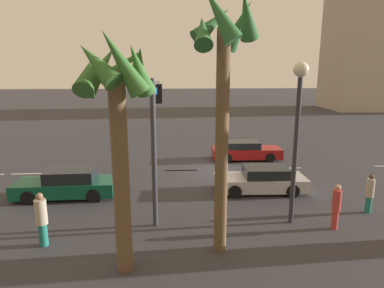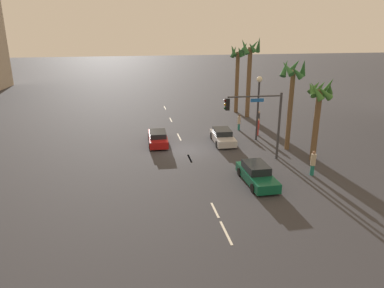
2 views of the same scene
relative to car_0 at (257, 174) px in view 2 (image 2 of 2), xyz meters
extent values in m
plane|color=#333338|center=(-7.94, -3.92, -0.63)|extent=(220.00, 220.00, 0.00)
cube|color=silver|center=(-25.94, -3.92, -0.63)|extent=(2.16, 0.14, 0.01)
cube|color=silver|center=(-19.16, -3.92, -0.63)|extent=(2.06, 0.14, 0.01)
cube|color=silver|center=(-12.00, -3.92, -0.63)|extent=(2.49, 0.14, 0.01)
cube|color=silver|center=(-5.66, -3.92, -0.63)|extent=(2.02, 0.14, 0.01)
cube|color=silver|center=(-5.68, -3.92, -0.63)|extent=(2.02, 0.14, 0.01)
cube|color=silver|center=(3.48, -3.92, -0.63)|extent=(1.90, 0.14, 0.01)
cube|color=silver|center=(6.06, -3.92, -0.63)|extent=(2.41, 0.14, 0.01)
cube|color=#0F5138|center=(0.07, 0.00, -0.14)|extent=(4.72, 1.78, 0.66)
cube|color=black|center=(-0.21, 0.00, 0.46)|extent=(2.27, 1.54, 0.56)
cylinder|color=black|center=(1.52, 0.83, -0.31)|extent=(0.64, 0.23, 0.64)
cylinder|color=black|center=(1.54, -0.79, -0.31)|extent=(0.64, 0.23, 0.64)
cylinder|color=black|center=(-1.40, 0.79, -0.31)|extent=(0.64, 0.23, 0.64)
cylinder|color=black|center=(-1.37, -0.83, -0.31)|extent=(0.64, 0.23, 0.64)
cube|color=maroon|center=(-10.28, -6.24, -0.14)|extent=(4.75, 1.88, 0.66)
cube|color=black|center=(-10.00, -6.25, 0.42)|extent=(2.30, 1.59, 0.46)
cylinder|color=black|center=(-11.76, -7.00, -0.31)|extent=(0.65, 0.24, 0.64)
cylinder|color=black|center=(-11.71, -5.38, -0.31)|extent=(0.65, 0.24, 0.64)
cylinder|color=black|center=(-8.86, -7.10, -0.31)|extent=(0.65, 0.24, 0.64)
cylinder|color=black|center=(-8.80, -5.49, -0.31)|extent=(0.65, 0.24, 0.64)
cube|color=#B7B7BC|center=(-9.48, -0.02, -0.16)|extent=(4.59, 1.98, 0.63)
cube|color=black|center=(-9.75, -0.01, 0.41)|extent=(2.24, 1.66, 0.50)
cylinder|color=black|center=(-8.04, 0.76, -0.31)|extent=(0.65, 0.25, 0.64)
cylinder|color=black|center=(-8.12, -0.92, -0.31)|extent=(0.65, 0.25, 0.64)
cylinder|color=black|center=(-10.84, 0.88, -0.31)|extent=(0.65, 0.25, 0.64)
cylinder|color=black|center=(-10.91, -0.79, -0.31)|extent=(0.65, 0.25, 0.64)
cylinder|color=#38383D|center=(-4.35, 3.38, 2.21)|extent=(0.20, 0.20, 5.69)
cylinder|color=#38383D|center=(-4.41, 1.15, 4.81)|extent=(0.24, 4.46, 0.12)
cube|color=black|center=(-4.47, -1.08, 4.23)|extent=(0.33, 0.33, 0.95)
sphere|color=#360503|center=(-4.48, -1.26, 4.53)|extent=(0.20, 0.20, 0.20)
sphere|color=orange|center=(-4.48, -1.26, 4.23)|extent=(0.20, 0.20, 0.20)
sphere|color=black|center=(-4.48, -1.26, 3.93)|extent=(0.20, 0.20, 0.20)
cube|color=#1959B2|center=(-4.41, 1.37, 4.49)|extent=(0.07, 1.10, 0.28)
cylinder|color=#2D2D33|center=(-9.76, 3.49, 2.23)|extent=(0.18, 0.18, 5.72)
sphere|color=#F2EACC|center=(-9.76, 3.49, 5.37)|extent=(0.56, 0.56, 0.56)
cylinder|color=#1E7266|center=(-13.40, 2.83, -0.27)|extent=(0.32, 0.32, 0.72)
cylinder|color=#B2A58C|center=(-13.40, 2.83, 0.48)|extent=(0.43, 0.43, 0.79)
sphere|color=brown|center=(-13.40, 2.83, 0.98)|extent=(0.21, 0.21, 0.21)
cylinder|color=#1E7266|center=(-0.54, 4.62, -0.23)|extent=(0.38, 0.38, 0.81)
cylinder|color=#B2A58C|center=(-0.54, 4.62, 0.62)|extent=(0.51, 0.51, 0.88)
sphere|color=#8C664C|center=(-0.54, 4.62, 1.18)|extent=(0.24, 0.24, 0.24)
cylinder|color=#BF3833|center=(-11.22, 4.17, -0.26)|extent=(0.28, 0.28, 0.75)
cylinder|color=#BF3833|center=(-11.22, 4.17, 0.52)|extent=(0.38, 0.38, 0.82)
sphere|color=tan|center=(-11.22, 4.17, 1.04)|extent=(0.22, 0.22, 0.22)
cylinder|color=#2D478C|center=(-13.78, 5.16, -0.23)|extent=(0.32, 0.32, 0.81)
cylinder|color=#333338|center=(-13.78, 5.16, 0.62)|extent=(0.42, 0.42, 0.88)
sphere|color=tan|center=(-13.78, 5.16, 1.18)|extent=(0.24, 0.24, 0.24)
cylinder|color=brown|center=(-18.97, 5.63, 3.58)|extent=(0.52, 0.52, 8.43)
cone|color=#2D6633|center=(-18.37, 5.61, 7.79)|extent=(0.61, 1.19, 1.30)
cone|color=#2D6633|center=(-18.80, 6.56, 8.09)|extent=(1.45, 0.79, 1.93)
cone|color=#2D6633|center=(-19.56, 6.22, 7.90)|extent=(1.48, 1.49, 1.59)
cone|color=#2D6633|center=(-19.49, 5.08, 7.78)|extent=(1.49, 1.46, 1.40)
cone|color=#2D6633|center=(-18.55, 4.78, 7.90)|extent=(1.55, 1.14, 1.91)
cylinder|color=brown|center=(-3.53, 6.25, 2.35)|extent=(0.48, 0.48, 5.96)
cone|color=#38702D|center=(-2.81, 6.18, 5.26)|extent=(0.69, 1.51, 1.36)
cone|color=#38702D|center=(-3.17, 6.84, 5.47)|extent=(1.50, 1.21, 1.33)
cone|color=#38702D|center=(-3.81, 7.06, 5.49)|extent=(1.46, 0.96, 1.76)
cone|color=#38702D|center=(-4.17, 6.55, 5.33)|extent=(1.02, 1.33, 1.49)
cone|color=#38702D|center=(-4.12, 6.10, 5.44)|extent=(0.85, 1.36, 1.25)
cone|color=#38702D|center=(-3.59, 5.56, 5.39)|extent=(1.46, 0.67, 1.30)
cone|color=#38702D|center=(-3.01, 5.63, 5.33)|extent=(1.46, 1.36, 1.62)
cylinder|color=brown|center=(-21.70, 5.00, 3.22)|extent=(0.49, 0.49, 7.70)
cone|color=#235628|center=(-21.09, 5.06, 7.13)|extent=(0.65, 1.06, 1.35)
cone|color=#235628|center=(-21.60, 5.63, 7.24)|extent=(1.17, 0.73, 1.39)
cone|color=#235628|center=(-22.34, 5.31, 6.99)|extent=(1.14, 1.54, 1.35)
cone|color=#235628|center=(-22.35, 4.66, 7.05)|extent=(1.02, 1.25, 1.56)
cone|color=#235628|center=(-21.54, 4.29, 7.28)|extent=(1.40, 0.84, 1.51)
cylinder|color=brown|center=(-6.59, 5.32, 2.95)|extent=(0.42, 0.42, 7.17)
cone|color=#2D6633|center=(-5.96, 5.30, 6.44)|extent=(0.60, 1.31, 1.28)
cone|color=#2D6633|center=(-6.33, 6.07, 6.78)|extent=(1.41, 0.96, 1.65)
cone|color=#2D6633|center=(-7.18, 5.66, 6.82)|extent=(1.09, 1.34, 1.44)
cone|color=#2D6633|center=(-7.15, 4.78, 6.67)|extent=(1.29, 1.31, 1.62)
cone|color=#2D6633|center=(-6.35, 4.62, 6.75)|extent=(1.59, 1.02, 1.37)
camera|label=1|loc=(-4.91, 15.26, 5.23)|focal=30.39mm
camera|label=2|loc=(22.52, -8.76, 10.15)|focal=33.42mm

